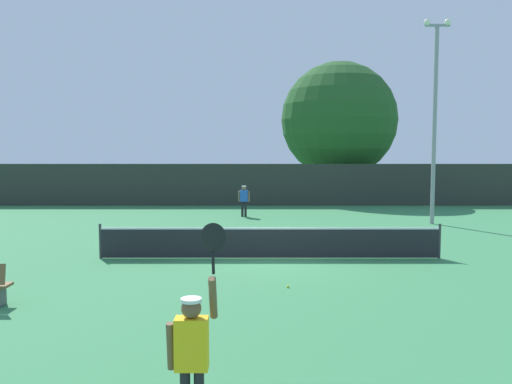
{
  "coord_description": "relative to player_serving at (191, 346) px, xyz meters",
  "views": [
    {
      "loc": [
        -0.43,
        -15.68,
        3.32
      ],
      "look_at": [
        -0.35,
        3.52,
        1.76
      ],
      "focal_mm": 36.41,
      "sensor_mm": 36.0,
      "label": 1
    }
  ],
  "objects": [
    {
      "name": "tennis_ball",
      "position": [
        1.49,
        6.52,
        -1.05
      ],
      "size": [
        0.07,
        0.07,
        0.07
      ],
      "primitive_type": "sphere",
      "color": "#CCE033",
      "rests_on": "ground"
    },
    {
      "name": "parked_car_near",
      "position": [
        11.09,
        33.38,
        -0.31
      ],
      "size": [
        2.39,
        4.4,
        1.69
      ],
      "rotation": [
        0.0,
        0.0,
        -0.12
      ],
      "color": "navy",
      "rests_on": "ground"
    },
    {
      "name": "ground_plane",
      "position": [
        1.15,
        9.91,
        -1.09
      ],
      "size": [
        120.0,
        120.0,
        0.0
      ],
      "primitive_type": "plane",
      "color": "#387F4C"
    },
    {
      "name": "light_pole",
      "position": [
        8.65,
        17.4,
        4.0
      ],
      "size": [
        1.18,
        0.28,
        9.02
      ],
      "color": "gray",
      "rests_on": "ground"
    },
    {
      "name": "player_serving",
      "position": [
        0.0,
        0.0,
        0.0
      ],
      "size": [
        0.67,
        0.39,
        2.49
      ],
      "color": "yellow",
      "rests_on": "ground"
    },
    {
      "name": "perimeter_fence",
      "position": [
        1.15,
        25.1,
        0.16
      ],
      "size": [
        39.74,
        0.12,
        2.49
      ],
      "primitive_type": "cube",
      "color": "#2D332D",
      "rests_on": "ground"
    },
    {
      "name": "tennis_net",
      "position": [
        1.15,
        9.91,
        -0.57
      ],
      "size": [
        10.46,
        0.08,
        1.07
      ],
      "color": "#232328",
      "rests_on": "ground"
    },
    {
      "name": "large_tree",
      "position": [
        6.27,
        29.17,
        4.23
      ],
      "size": [
        7.7,
        7.7,
        9.17
      ],
      "color": "brown",
      "rests_on": "ground"
    },
    {
      "name": "player_receiving",
      "position": [
        0.12,
        19.9,
        -0.15
      ],
      "size": [
        0.57,
        0.23,
        1.54
      ],
      "rotation": [
        0.0,
        0.0,
        3.14
      ],
      "color": "blue",
      "rests_on": "ground"
    }
  ]
}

